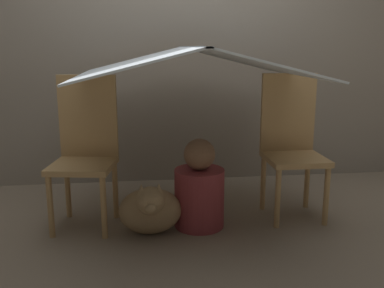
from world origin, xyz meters
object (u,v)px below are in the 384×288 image
Objects in this scene: dog at (150,209)px; chair_left at (85,147)px; chair_right at (291,142)px; person_front at (199,191)px.

chair_left is at bearing 147.81° from dog.
chair_right is 0.73m from person_front.
dog is (-0.32, -0.10, -0.07)m from person_front.
dog is at bearing -165.48° from chair_right.
person_front is at bearing 17.32° from dog.
dog is at bearing -22.84° from chair_left.
chair_right is (1.38, 0.00, 0.00)m from chair_left.
chair_right reaches higher than dog.
chair_right is 2.47× the size of dog.
person_front is (0.72, -0.15, -0.27)m from chair_left.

